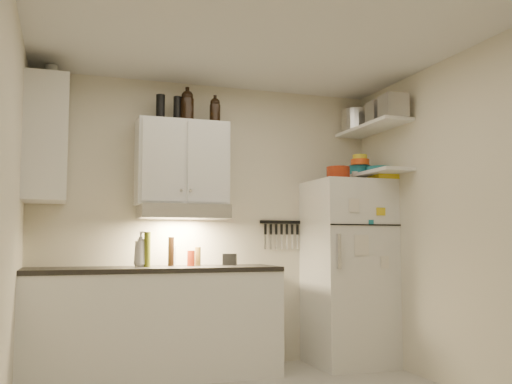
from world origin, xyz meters
name	(u,v)px	position (x,y,z in m)	size (l,w,h in m)	color
ceiling	(264,29)	(0.00, 0.00, 2.61)	(3.20, 3.00, 0.02)	silver
back_wall	(209,223)	(0.00, 1.51, 1.30)	(3.20, 0.02, 2.60)	beige
left_wall	(6,213)	(-1.61, 0.00, 1.30)	(0.02, 3.00, 2.60)	beige
right_wall	(461,220)	(1.61, 0.00, 1.30)	(0.02, 3.00, 2.60)	beige
base_cabinet	(154,325)	(-0.55, 1.20, 0.44)	(2.10, 0.60, 0.88)	white
countertop	(154,269)	(-0.55, 1.20, 0.90)	(2.10, 0.62, 0.04)	black
upper_cabinet	(182,164)	(-0.30, 1.33, 1.83)	(0.80, 0.33, 0.75)	white
side_cabinet	(46,140)	(-1.44, 1.20, 1.95)	(0.33, 0.55, 1.00)	white
range_hood	(183,212)	(-0.30, 1.27, 1.39)	(0.76, 0.46, 0.12)	silver
fridge	(348,272)	(1.25, 1.16, 0.85)	(0.70, 0.68, 1.70)	white
shelf_hi	(372,128)	(1.45, 1.02, 2.20)	(0.30, 0.95, 0.03)	white
shelf_lo	(373,174)	(1.45, 1.02, 1.76)	(0.30, 0.95, 0.03)	white
knife_strip	(281,222)	(0.70, 1.49, 1.32)	(0.42, 0.02, 0.03)	black
dutch_oven	(338,174)	(1.12, 1.10, 1.76)	(0.22, 0.22, 0.13)	#982A11
book_stack	(384,175)	(1.53, 0.96, 1.75)	(0.22, 0.28, 0.09)	gold
spice_jar	(355,176)	(1.32, 1.13, 1.75)	(0.06, 0.06, 0.09)	silver
stock_pot	(357,122)	(1.47, 1.35, 2.33)	(0.31, 0.31, 0.22)	silver
tin_a	(380,114)	(1.49, 0.94, 2.32)	(0.22, 0.19, 0.22)	#AAAAAD
tin_b	(393,107)	(1.44, 0.64, 2.32)	(0.21, 0.21, 0.21)	#AAAAAD
bowl_teal	(359,171)	(1.42, 1.23, 1.82)	(0.22, 0.22, 0.09)	#187588
bowl_orange	(360,162)	(1.40, 1.17, 1.89)	(0.18, 0.18, 0.05)	#EE4E16
bowl_yellow	(360,157)	(1.40, 1.17, 1.94)	(0.14, 0.14, 0.04)	yellow
plates	(379,170)	(1.52, 1.02, 1.80)	(0.23, 0.23, 0.06)	#187588
growler_a	(187,105)	(-0.27, 1.26, 2.34)	(0.12, 0.12, 0.28)	black
growler_b	(215,110)	(-0.02, 1.26, 2.32)	(0.10, 0.10, 0.23)	black
thermos_a	(178,109)	(-0.35, 1.29, 2.31)	(0.07, 0.07, 0.22)	black
thermos_b	(160,107)	(-0.50, 1.30, 2.31)	(0.08, 0.08, 0.22)	black
side_jar	(51,74)	(-1.42, 1.28, 2.52)	(0.10, 0.10, 0.14)	silver
soap_bottle	(141,247)	(-0.66, 1.24, 1.09)	(0.13, 0.13, 0.33)	white
pepper_mill	(198,256)	(-0.15, 1.34, 1.00)	(0.05, 0.05, 0.16)	brown
oil_bottle	(147,249)	(-0.61, 1.21, 1.07)	(0.06, 0.06, 0.29)	#636C1B
vinegar_bottle	(171,252)	(-0.39, 1.31, 1.05)	(0.05, 0.05, 0.25)	black
clear_bottle	(173,256)	(-0.37, 1.34, 1.01)	(0.06, 0.06, 0.17)	silver
red_jar	(191,258)	(-0.22, 1.29, 0.99)	(0.07, 0.07, 0.13)	#982A11
caddy	(230,259)	(0.15, 1.34, 0.97)	(0.12, 0.09, 0.10)	black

